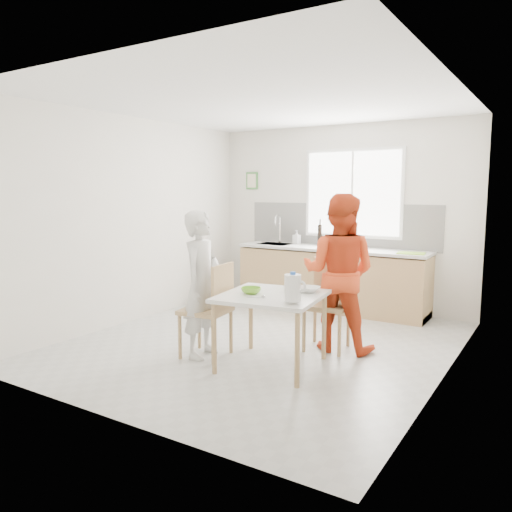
{
  "coord_description": "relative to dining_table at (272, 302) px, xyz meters",
  "views": [
    {
      "loc": [
        2.88,
        -4.75,
        1.75
      ],
      "look_at": [
        -0.21,
        0.2,
        0.98
      ],
      "focal_mm": 35.0,
      "sensor_mm": 36.0,
      "label": 1
    }
  ],
  "objects": [
    {
      "name": "ground",
      "position": [
        -0.47,
        0.59,
        -0.66
      ],
      "size": [
        4.5,
        4.5,
        0.0
      ],
      "primitive_type": "plane",
      "color": "#B7B7B2",
      "rests_on": "ground"
    },
    {
      "name": "room_shell",
      "position": [
        -0.47,
        0.59,
        0.99
      ],
      "size": [
        4.5,
        4.5,
        4.5
      ],
      "color": "silver",
      "rests_on": "ground"
    },
    {
      "name": "window",
      "position": [
        -0.27,
        2.82,
        1.04
      ],
      "size": [
        1.5,
        0.06,
        1.3
      ],
      "color": "white",
      "rests_on": "room_shell"
    },
    {
      "name": "backsplash",
      "position": [
        -0.47,
        2.83,
        0.57
      ],
      "size": [
        3.0,
        0.02,
        0.65
      ],
      "primitive_type": "cube",
      "color": "white",
      "rests_on": "room_shell"
    },
    {
      "name": "picture_frame",
      "position": [
        -2.02,
        2.82,
        1.24
      ],
      "size": [
        0.22,
        0.03,
        0.28
      ],
      "color": "#41813A",
      "rests_on": "room_shell"
    },
    {
      "name": "kitchen_counter",
      "position": [
        -0.47,
        2.54,
        -0.24
      ],
      "size": [
        2.84,
        0.64,
        1.37
      ],
      "color": "tan",
      "rests_on": "ground"
    },
    {
      "name": "dining_table",
      "position": [
        0.0,
        0.0,
        0.0
      ],
      "size": [
        1.07,
        1.07,
        0.73
      ],
      "rotation": [
        0.0,
        0.0,
        0.14
      ],
      "color": "silver",
      "rests_on": "ground"
    },
    {
      "name": "chair_left",
      "position": [
        -0.67,
        -0.09,
        -0.11
      ],
      "size": [
        0.52,
        0.52,
        1.0
      ],
      "rotation": [
        0.0,
        0.0,
        -1.43
      ],
      "color": "tan",
      "rests_on": "ground"
    },
    {
      "name": "chair_far",
      "position": [
        0.23,
        0.87,
        -0.11
      ],
      "size": [
        0.52,
        0.52,
        0.99
      ],
      "rotation": [
        0.0,
        0.0,
        0.14
      ],
      "color": "tan",
      "rests_on": "ground"
    },
    {
      "name": "person_white",
      "position": [
        -0.78,
        -0.11,
        0.11
      ],
      "size": [
        0.44,
        0.61,
        1.54
      ],
      "primitive_type": "imported",
      "rotation": [
        0.0,
        0.0,
        1.71
      ],
      "color": "silver",
      "rests_on": "ground"
    },
    {
      "name": "person_red",
      "position": [
        0.35,
        0.85,
        0.2
      ],
      "size": [
        0.91,
        0.76,
        1.71
      ],
      "primitive_type": "imported",
      "rotation": [
        0.0,
        0.0,
        3.28
      ],
      "color": "#E0431C",
      "rests_on": "ground"
    },
    {
      "name": "bowl_green",
      "position": [
        -0.19,
        -0.08,
        0.11
      ],
      "size": [
        0.22,
        0.22,
        0.06
      ],
      "primitive_type": "imported",
      "rotation": [
        0.0,
        0.0,
        0.14
      ],
      "color": "#73BF2C",
      "rests_on": "dining_table"
    },
    {
      "name": "bowl_white",
      "position": [
        0.26,
        0.29,
        0.1
      ],
      "size": [
        0.25,
        0.25,
        0.05
      ],
      "primitive_type": "imported",
      "rotation": [
        0.0,
        0.0,
        0.14
      ],
      "color": "white",
      "rests_on": "dining_table"
    },
    {
      "name": "milk_jug",
      "position": [
        0.36,
        -0.23,
        0.22
      ],
      "size": [
        0.21,
        0.15,
        0.27
      ],
      "rotation": [
        0.0,
        0.0,
        0.14
      ],
      "color": "white",
      "rests_on": "dining_table"
    },
    {
      "name": "green_box",
      "position": [
        0.06,
        0.29,
        0.12
      ],
      "size": [
        0.11,
        0.11,
        0.09
      ],
      "primitive_type": "cube",
      "rotation": [
        0.0,
        0.0,
        0.14
      ],
      "color": "#96B72A",
      "rests_on": "dining_table"
    },
    {
      "name": "spoon",
      "position": [
        -0.05,
        -0.23,
        0.09
      ],
      "size": [
        0.15,
        0.09,
        0.01
      ],
      "primitive_type": "cylinder",
      "rotation": [
        0.0,
        1.57,
        0.49
      ],
      "color": "#A5A5AA",
      "rests_on": "dining_table"
    },
    {
      "name": "cutting_board",
      "position": [
        0.71,
        2.43,
        0.27
      ],
      "size": [
        0.38,
        0.3,
        0.01
      ],
      "primitive_type": "cube",
      "rotation": [
        0.0,
        0.0,
        0.14
      ],
      "color": "#8DCE2F",
      "rests_on": "kitchen_counter"
    },
    {
      "name": "wine_bottle_a",
      "position": [
        -0.72,
        2.68,
        0.42
      ],
      "size": [
        0.07,
        0.07,
        0.32
      ],
      "primitive_type": "cylinder",
      "color": "black",
      "rests_on": "kitchen_counter"
    },
    {
      "name": "wine_bottle_b",
      "position": [
        -0.33,
        2.74,
        0.41
      ],
      "size": [
        0.07,
        0.07,
        0.3
      ],
      "primitive_type": "cylinder",
      "color": "black",
      "rests_on": "kitchen_counter"
    },
    {
      "name": "jar_amber",
      "position": [
        -0.19,
        2.56,
        0.34
      ],
      "size": [
        0.06,
        0.06,
        0.16
      ],
      "primitive_type": "cylinder",
      "color": "brown",
      "rests_on": "kitchen_counter"
    },
    {
      "name": "soap_bottle",
      "position": [
        -1.11,
        2.69,
        0.37
      ],
      "size": [
        0.11,
        0.11,
        0.21
      ],
      "primitive_type": "imported",
      "rotation": [
        0.0,
        0.0,
        -0.13
      ],
      "color": "#999999",
      "rests_on": "kitchen_counter"
    }
  ]
}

